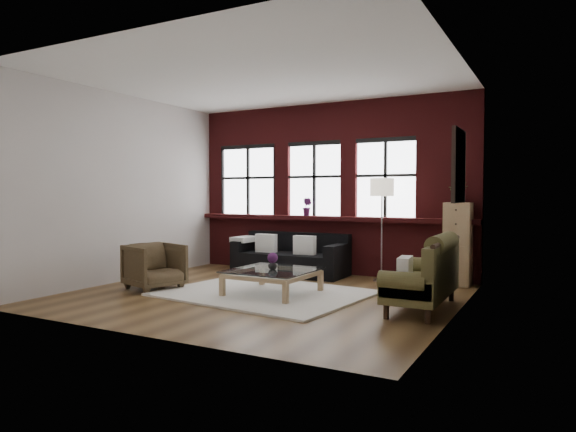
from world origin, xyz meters
The scene contains 26 objects.
floor centered at (0.00, 0.00, 0.00)m, with size 5.50×5.50×0.00m, color #51371D.
ceiling centered at (0.00, 0.00, 3.20)m, with size 5.50×5.50×0.00m, color white.
wall_back centered at (0.00, 2.50, 1.60)m, with size 5.50×5.50×0.00m, color beige.
wall_front centered at (0.00, -2.50, 1.60)m, with size 5.50×5.50×0.00m, color beige.
wall_left centered at (-2.75, 0.00, 1.60)m, with size 5.00×5.00×0.00m, color beige.
wall_right centered at (2.75, 0.00, 1.60)m, with size 5.00×5.00×0.00m, color beige.
brick_backwall centered at (0.00, 2.44, 1.60)m, with size 5.50×0.12×3.20m, color #541315, non-canonical shape.
sill_ledge centered at (0.00, 2.35, 1.04)m, with size 5.50×0.30×0.08m, color #541315.
window_left centered at (-1.80, 2.45, 1.75)m, with size 1.38×0.10×1.50m, color black, non-canonical shape.
window_mid centered at (-0.30, 2.45, 1.75)m, with size 1.38×0.10×1.50m, color black, non-canonical shape.
window_right centered at (1.10, 2.45, 1.75)m, with size 1.38×0.10×1.50m, color black, non-canonical shape.
wall_poster centered at (2.72, 0.30, 1.85)m, with size 0.05×0.74×0.94m, color black, non-canonical shape.
shag_rug centered at (-0.01, 0.06, 0.02)m, with size 2.86×2.25×0.03m, color beige.
dark_sofa centered at (-0.55, 1.90, 0.38)m, with size 2.11×0.85×0.76m, color black, non-canonical shape.
pillow_a centered at (-1.00, 1.80, 0.57)m, with size 0.40×0.14×0.34m, color silver.
pillow_b centered at (-0.20, 1.80, 0.57)m, with size 0.40×0.14×0.34m, color silver.
vintage_settee centered at (2.30, 0.15, 0.45)m, with size 0.75×1.68×0.90m, color #4E4A24, non-canonical shape.
pillow_settee centered at (2.22, -0.36, 0.56)m, with size 0.14×0.38×0.34m, color silver.
armchair centered at (-1.75, -0.39, 0.36)m, with size 0.77×0.79×0.72m, color #433521.
coffee_table centered at (0.14, 0.05, 0.19)m, with size 1.17×1.17×0.39m, color #A28158, non-canonical shape.
vase centered at (0.14, 0.05, 0.45)m, with size 0.14×0.14×0.14m, color #B2B2B2.
flowers centered at (0.14, 0.05, 0.55)m, with size 0.16×0.16×0.16m, color #4D1B50.
drawer_chest centered at (2.40, 2.19, 0.68)m, with size 0.42×0.42×1.36m, color #A28158.
potted_plant_top centered at (2.40, 2.19, 1.52)m, with size 0.30×0.26×0.34m, color #2D5923.
floor_lamp centered at (1.18, 1.98, 0.96)m, with size 0.40×0.40×1.91m, color #A5A5A8, non-canonical shape.
sill_plant centered at (-0.40, 2.32, 1.25)m, with size 0.19×0.15×0.35m, color #4D1B50.
Camera 1 is at (3.88, -6.48, 1.49)m, focal length 32.00 mm.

